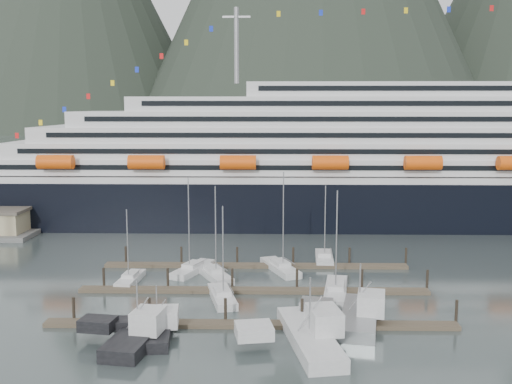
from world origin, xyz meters
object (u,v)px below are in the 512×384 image
Objects in this scene: sailboat_d at (336,291)px; sailboat_c at (222,297)px; sailboat_a at (130,279)px; sailboat_g at (280,268)px; cruise_ship at (419,168)px; sailboat_b at (214,274)px; sailboat_f at (324,259)px; trawler_d at (358,315)px; trawler_a at (156,327)px; trawler_b at (137,334)px; trawler_c at (308,335)px; sailboat_e at (193,269)px.

sailboat_c is at bearing 108.38° from sailboat_d.
sailboat_g is at bearing -68.75° from sailboat_a.
sailboat_d is (-23.83, -52.80, -11.60)m from cruise_ship.
sailboat_a is 0.85× the size of sailboat_c.
sailboat_c is at bearing 165.66° from sailboat_b.
sailboat_b is 1.09× the size of sailboat_c.
trawler_d is at bearing -174.11° from sailboat_f.
sailboat_d is at bearing -95.71° from sailboat_a.
sailboat_a reaches higher than trawler_a.
sailboat_g is at bearing 40.19° from sailboat_d.
trawler_b is at bearing 115.46° from trawler_d.
sailboat_d reaches higher than trawler_a.
sailboat_g reaches higher than sailboat_b.
sailboat_g is at bearing -94.61° from sailboat_b.
sailboat_f reaches higher than sailboat_a.
sailboat_c reaches higher than sailboat_a.
sailboat_d is 1.08× the size of trawler_d.
trawler_a is at bearing -26.84° from trawler_b.
trawler_c is (2.43, -29.02, 0.56)m from sailboat_g.
sailboat_d is 23.40m from sailboat_e.
sailboat_e is (-20.83, 10.66, -0.00)m from sailboat_d.
trawler_d is at bearing 179.77° from sailboat_g.
sailboat_a is 31.91m from sailboat_f.
sailboat_f is 39.27m from trawler_a.
trawler_b is at bearing 79.93° from trawler_c.
sailboat_b reaches higher than trawler_d.
sailboat_f is 0.95× the size of trawler_d.
sailboat_f is (-23.78, -34.95, -11.61)m from cruise_ship.
sailboat_b is at bearing -72.33° from sailboat_a.
sailboat_a is at bearing 88.42° from sailboat_d.
cruise_ship reaches higher than trawler_a.
trawler_d is at bearing -66.72° from trawler_b.
sailboat_d is 17.86m from trawler_c.
cruise_ship is at bearing -8.27° from trawler_d.
sailboat_c is at bearing 75.04° from trawler_d.
cruise_ship is 85.07m from trawler_b.
sailboat_f is at bearing -49.89° from sailboat_c.
sailboat_d is (15.24, 2.66, 0.02)m from sailboat_c.
sailboat_d is 13.93m from sailboat_g.
sailboat_c is 1.14× the size of trawler_a.
sailboat_d reaches higher than trawler_d.
sailboat_b reaches higher than sailboat_a.
sailboat_f is 1.14× the size of trawler_a.
sailboat_e is 22.08m from sailboat_f.
trawler_b is (-23.35, -17.12, 0.54)m from sailboat_d.
sailboat_a reaches higher than trawler_b.
sailboat_g is 30.32m from trawler_a.
cruise_ship is 16.68× the size of trawler_b.
trawler_b is (-8.11, -14.46, 0.56)m from sailboat_c.
sailboat_d is at bearing -169.56° from sailboat_g.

